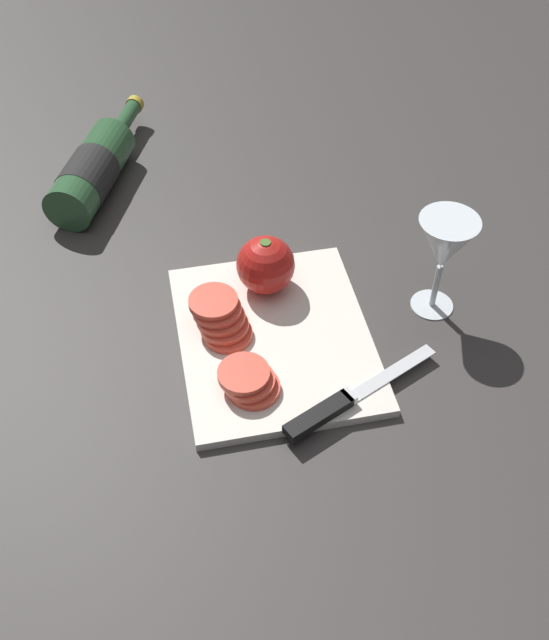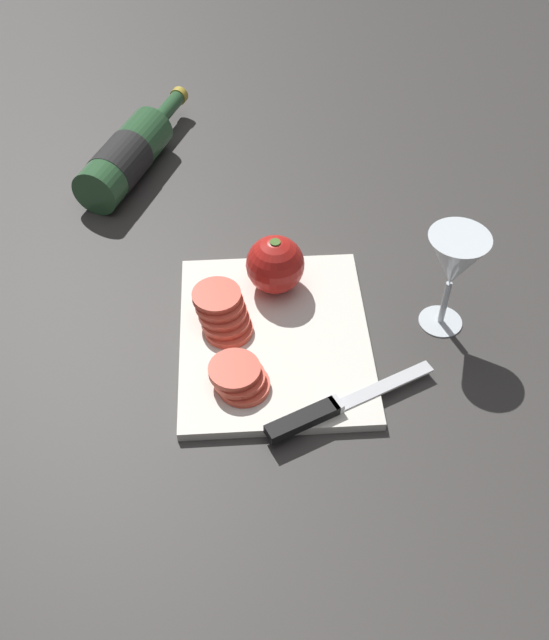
% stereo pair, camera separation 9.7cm
% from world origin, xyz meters
% --- Properties ---
extents(ground_plane, '(3.00, 3.00, 0.00)m').
position_xyz_m(ground_plane, '(0.00, 0.00, 0.00)').
color(ground_plane, '#383533').
extents(cutting_board, '(0.32, 0.26, 0.01)m').
position_xyz_m(cutting_board, '(0.07, -0.01, 0.01)').
color(cutting_board, silver).
rests_on(cutting_board, ground_plane).
extents(wine_bottle, '(0.33, 0.18, 0.08)m').
position_xyz_m(wine_bottle, '(-0.34, -0.24, 0.04)').
color(wine_bottle, '#2D5633').
rests_on(wine_bottle, ground_plane).
extents(wine_glass, '(0.08, 0.08, 0.16)m').
position_xyz_m(wine_glass, '(0.04, 0.23, 0.11)').
color(wine_glass, silver).
rests_on(wine_glass, ground_plane).
extents(whole_tomato, '(0.09, 0.09, 0.09)m').
position_xyz_m(whole_tomato, '(-0.03, -0.01, 0.06)').
color(whole_tomato, red).
rests_on(whole_tomato, cutting_board).
extents(knife, '(0.12, 0.23, 0.01)m').
position_xyz_m(knife, '(0.21, 0.03, 0.02)').
color(knife, silver).
rests_on(knife, cutting_board).
extents(tomato_slice_stack_near, '(0.10, 0.08, 0.05)m').
position_xyz_m(tomato_slice_stack_near, '(0.04, -0.08, 0.04)').
color(tomato_slice_stack_near, '#DB4C38').
rests_on(tomato_slice_stack_near, cutting_board).
extents(tomato_slice_stack_far, '(0.08, 0.08, 0.03)m').
position_xyz_m(tomato_slice_stack_far, '(0.15, -0.06, 0.03)').
color(tomato_slice_stack_far, '#DB4C38').
rests_on(tomato_slice_stack_far, cutting_board).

